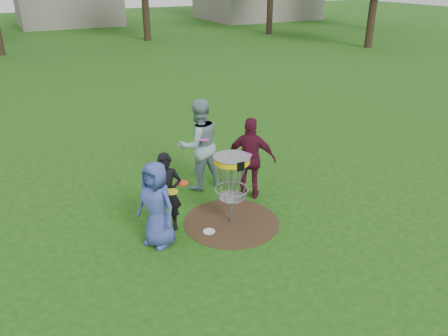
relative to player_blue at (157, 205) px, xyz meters
name	(u,v)px	position (x,y,z in m)	size (l,w,h in m)	color
ground	(231,222)	(1.44, 0.03, -0.76)	(100.00, 100.00, 0.00)	#19470F
dirt_patch	(231,222)	(1.44, 0.03, -0.76)	(1.80, 1.80, 0.01)	#47331E
player_blue	(157,205)	(0.00, 0.00, 0.00)	(0.75, 0.49, 1.53)	#39489C
player_black	(167,193)	(0.32, 0.38, -0.03)	(0.54, 0.35, 1.47)	black
player_grey	(199,145)	(1.53, 1.65, 0.22)	(0.96, 0.74, 1.97)	#7C99A0
player_maroon	(251,159)	(2.26, 0.75, 0.10)	(1.01, 0.42, 1.72)	#511228
disc_on_grass	(209,232)	(0.92, -0.08, -0.75)	(0.22, 0.22, 0.02)	silver
disc_golf_basket	(232,173)	(1.44, 0.03, 0.26)	(0.66, 0.67, 1.38)	#9EA0A5
held_discs	(202,166)	(1.11, 0.56, 0.26)	(1.99, 1.59, 0.32)	gold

